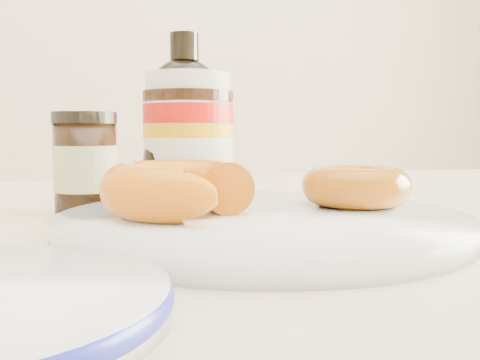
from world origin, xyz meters
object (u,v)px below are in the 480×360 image
object	(u,v)px
donut_whole	(356,186)
nutella_jar	(188,132)
dining_table	(268,311)
donut_bitten	(178,189)
dark_jar	(86,164)
plate	(262,222)
syrup_bottle	(185,118)

from	to	relation	value
donut_whole	nutella_jar	bearing A→B (deg)	116.01
dining_table	nutella_jar	size ratio (longest dim) A/B	10.15
donut_bitten	dark_jar	bearing A→B (deg)	130.32
dark_jar	dining_table	bearing A→B (deg)	-28.77
donut_whole	plate	bearing A→B (deg)	-171.75
dining_table	plate	bearing A→B (deg)	-116.38
nutella_jar	syrup_bottle	world-z (taller)	syrup_bottle
dining_table	donut_bitten	xyz separation A→B (m)	(-0.09, -0.05, 0.12)
dark_jar	plate	bearing A→B (deg)	-50.07
syrup_bottle	donut_whole	bearing A→B (deg)	-62.69
syrup_bottle	nutella_jar	bearing A→B (deg)	28.36
plate	donut_bitten	bearing A→B (deg)	174.30
nutella_jar	syrup_bottle	size ratio (longest dim) A/B	0.77
dark_jar	nutella_jar	bearing A→B (deg)	29.33
donut_whole	dining_table	bearing A→B (deg)	140.70
plate	nutella_jar	distance (m)	0.21
dining_table	syrup_bottle	world-z (taller)	syrup_bottle
plate	dark_jar	world-z (taller)	dark_jar
donut_bitten	dining_table	bearing A→B (deg)	48.10
donut_whole	dark_jar	size ratio (longest dim) A/B	0.95
nutella_jar	donut_bitten	bearing A→B (deg)	-105.83
plate	syrup_bottle	distance (m)	0.22
donut_whole	syrup_bottle	size ratio (longest dim) A/B	0.49
dark_jar	donut_whole	bearing A→B (deg)	-31.99
nutella_jar	dark_jar	bearing A→B (deg)	-150.67
syrup_bottle	dining_table	bearing A→B (deg)	-74.28
donut_bitten	donut_whole	distance (m)	0.15
plate	donut_whole	bearing A→B (deg)	8.25
dark_jar	donut_bitten	bearing A→B (deg)	-67.43
donut_bitten	syrup_bottle	xyz separation A→B (m)	(0.05, 0.20, 0.06)
nutella_jar	donut_whole	bearing A→B (deg)	-63.99
donut_whole	nutella_jar	world-z (taller)	nutella_jar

